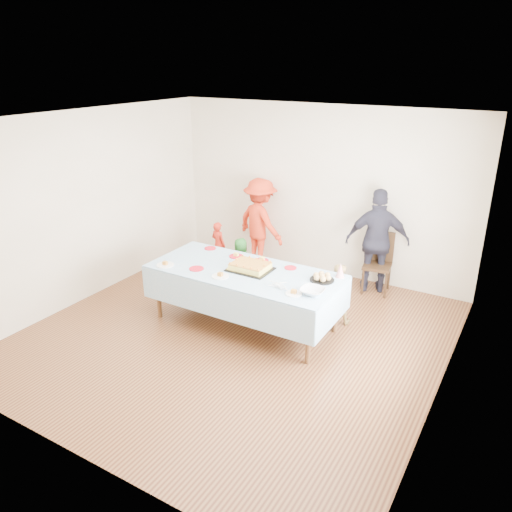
{
  "coord_description": "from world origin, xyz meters",
  "views": [
    {
      "loc": [
        3.07,
        -4.71,
        3.33
      ],
      "look_at": [
        0.12,
        0.3,
        1.02
      ],
      "focal_mm": 35.0,
      "sensor_mm": 36.0,
      "label": 1
    }
  ],
  "objects": [
    {
      "name": "toddler_mid",
      "position": [
        -0.78,
        1.37,
        0.38
      ],
      "size": [
        0.37,
        0.25,
        0.75
      ],
      "primitive_type": "imported",
      "rotation": [
        0.0,
        0.0,
        3.16
      ],
      "color": "#226623",
      "rests_on": "ground"
    },
    {
      "name": "birthday_cake",
      "position": [
        0.0,
        0.35,
        0.83
      ],
      "size": [
        0.54,
        0.42,
        0.1
      ],
      "color": "black",
      "rests_on": "party_table"
    },
    {
      "name": "party_hat",
      "position": [
        1.09,
        0.73,
        0.87
      ],
      "size": [
        0.11,
        0.11,
        0.19
      ],
      "primitive_type": "cone",
      "color": "white",
      "rests_on": "party_table"
    },
    {
      "name": "ground",
      "position": [
        0.0,
        0.0,
        0.0
      ],
      "size": [
        5.0,
        5.0,
        0.0
      ],
      "primitive_type": "plane",
      "color": "#492314",
      "rests_on": "ground"
    },
    {
      "name": "plate_white_left",
      "position": [
        -1.04,
        -0.09,
        0.79
      ],
      "size": [
        0.23,
        0.23,
        0.01
      ],
      "primitive_type": "cylinder",
      "color": "white",
      "rests_on": "party_table"
    },
    {
      "name": "plate_red_far_b",
      "position": [
        -0.4,
        0.65,
        0.79
      ],
      "size": [
        0.2,
        0.2,
        0.01
      ],
      "primitive_type": "cylinder",
      "color": "red",
      "rests_on": "party_table"
    },
    {
      "name": "dining_chair",
      "position": [
        1.13,
        2.23,
        0.51
      ],
      "size": [
        0.45,
        0.45,
        0.92
      ],
      "rotation": [
        0.0,
        0.0,
        0.15
      ],
      "color": "black",
      "rests_on": "ground"
    },
    {
      "name": "rolls_tray",
      "position": [
        0.93,
        0.52,
        0.82
      ],
      "size": [
        0.3,
        0.3,
        0.09
      ],
      "color": "black",
      "rests_on": "party_table"
    },
    {
      "name": "punch_bowl",
      "position": [
        0.99,
        0.12,
        0.81
      ],
      "size": [
        0.28,
        0.28,
        0.07
      ],
      "primitive_type": "imported",
      "color": "silver",
      "rests_on": "party_table"
    },
    {
      "name": "plate_red_far_c",
      "position": [
        -0.02,
        0.7,
        0.79
      ],
      "size": [
        0.18,
        0.18,
        0.01
      ],
      "primitive_type": "cylinder",
      "color": "red",
      "rests_on": "party_table"
    },
    {
      "name": "plate_white_right",
      "position": [
        0.81,
        0.0,
        0.79
      ],
      "size": [
        0.2,
        0.2,
        0.01
      ],
      "primitive_type": "cylinder",
      "color": "white",
      "rests_on": "party_table"
    },
    {
      "name": "plate_red_far_a",
      "position": [
        -0.89,
        0.72,
        0.79
      ],
      "size": [
        0.17,
        0.17,
        0.01
      ],
      "primitive_type": "cylinder",
      "color": "red",
      "rests_on": "party_table"
    },
    {
      "name": "toddler_right",
      "position": [
        0.97,
        0.97,
        0.42
      ],
      "size": [
        0.5,
        0.45,
        0.84
      ],
      "primitive_type": "imported",
      "rotation": [
        0.0,
        0.0,
        3.53
      ],
      "color": "tan",
      "rests_on": "ground"
    },
    {
      "name": "fork_pile",
      "position": [
        0.58,
        0.09,
        0.81
      ],
      "size": [
        0.24,
        0.18,
        0.07
      ],
      "primitive_type": null,
      "color": "white",
      "rests_on": "party_table"
    },
    {
      "name": "plate_white_mid",
      "position": [
        -0.21,
        -0.02,
        0.79
      ],
      "size": [
        0.22,
        0.22,
        0.01
      ],
      "primitive_type": "cylinder",
      "color": "white",
      "rests_on": "party_table"
    },
    {
      "name": "room_walls",
      "position": [
        0.05,
        0.0,
        1.77
      ],
      "size": [
        5.04,
        5.04,
        2.72
      ],
      "color": "beige",
      "rests_on": "ground"
    },
    {
      "name": "adult_right",
      "position": [
        1.1,
        2.2,
        0.8
      ],
      "size": [
        1.01,
        0.69,
        1.59
      ],
      "primitive_type": "imported",
      "rotation": [
        0.0,
        0.0,
        3.5
      ],
      "color": "#2A2939",
      "rests_on": "ground"
    },
    {
      "name": "toddler_left",
      "position": [
        -1.46,
        1.74,
        0.4
      ],
      "size": [
        0.32,
        0.25,
        0.8
      ],
      "primitive_type": "imported",
      "rotation": [
        0.0,
        0.0,
        2.94
      ],
      "color": "red",
      "rests_on": "ground"
    },
    {
      "name": "plate_red_far_d",
      "position": [
        0.43,
        0.67,
        0.79
      ],
      "size": [
        0.16,
        0.16,
        0.01
      ],
      "primitive_type": "cylinder",
      "color": "red",
      "rests_on": "party_table"
    },
    {
      "name": "party_table",
      "position": [
        -0.05,
        0.3,
        0.72
      ],
      "size": [
        2.5,
        1.1,
        0.78
      ],
      "color": "#532E1C",
      "rests_on": "ground"
    },
    {
      "name": "plate_red_near",
      "position": [
        -0.61,
        0.02,
        0.79
      ],
      "size": [
        0.19,
        0.19,
        0.01
      ],
      "primitive_type": "cylinder",
      "color": "red",
      "rests_on": "party_table"
    },
    {
      "name": "adult_left",
      "position": [
        -0.91,
        2.2,
        0.75
      ],
      "size": [
        1.1,
        0.84,
        1.51
      ],
      "primitive_type": "imported",
      "rotation": [
        0.0,
        0.0,
        2.81
      ],
      "color": "red",
      "rests_on": "ground"
    }
  ]
}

